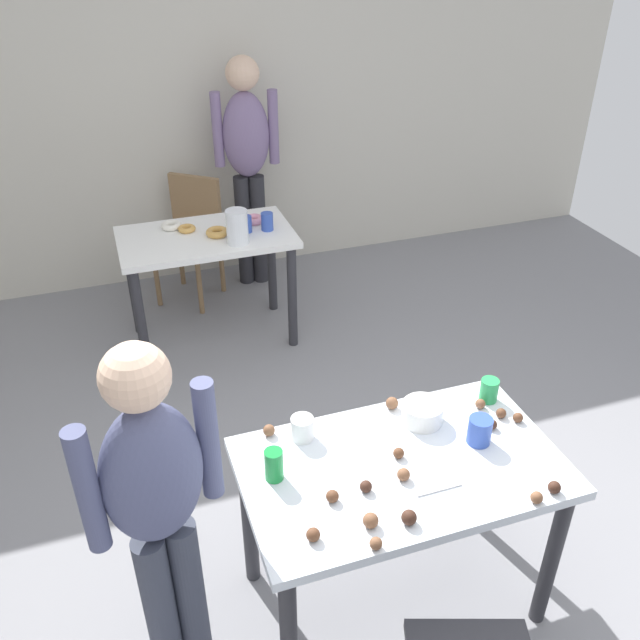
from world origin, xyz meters
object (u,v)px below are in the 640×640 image
object	(u,v)px
mixing_bowl	(422,413)
chair_far_table	(191,231)
dining_table_near	(400,486)
dining_table_far	(208,253)
person_girl_near	(158,504)
soda_can	(274,465)
pitcher_far	(237,227)
person_adult_far	(247,153)

from	to	relation	value
mixing_bowl	chair_far_table	bearing A→B (deg)	100.18
dining_table_near	dining_table_far	bearing A→B (deg)	97.74
person_girl_near	chair_far_table	bearing A→B (deg)	79.08
soda_can	person_girl_near	bearing A→B (deg)	-163.77
pitcher_far	mixing_bowl	bearing A→B (deg)	-80.34
soda_can	dining_table_near	bearing A→B (deg)	-10.02
dining_table_far	chair_far_table	size ratio (longest dim) A/B	1.22
dining_table_near	dining_table_far	xyz separation A→B (m)	(-0.30, 2.20, -0.02)
chair_far_table	person_adult_far	world-z (taller)	person_adult_far
chair_far_table	person_girl_near	bearing A→B (deg)	-100.92
dining_table_far	mixing_bowl	world-z (taller)	mixing_bowl
dining_table_far	mixing_bowl	distance (m)	2.07
chair_far_table	soda_can	size ratio (longest dim) A/B	7.13
dining_table_far	pitcher_far	xyz separation A→B (m)	(0.16, -0.18, 0.23)
dining_table_near	dining_table_far	size ratio (longest dim) A/B	1.10
mixing_bowl	soda_can	xyz separation A→B (m)	(-0.63, -0.11, 0.02)
dining_table_near	soda_can	distance (m)	0.49
chair_far_table	person_girl_near	world-z (taller)	person_girl_near
dining_table_near	chair_far_table	size ratio (longest dim) A/B	1.33
chair_far_table	pitcher_far	distance (m)	0.92
chair_far_table	pitcher_far	world-z (taller)	pitcher_far
person_adult_far	pitcher_far	size ratio (longest dim) A/B	7.96
person_girl_near	soda_can	world-z (taller)	person_girl_near
chair_far_table	pitcher_far	xyz separation A→B (m)	(0.17, -0.83, 0.36)
dining_table_far	chair_far_table	world-z (taller)	chair_far_table
chair_far_table	person_girl_near	size ratio (longest dim) A/B	0.59
dining_table_far	mixing_bowl	bearing A→B (deg)	-76.81
person_girl_near	pitcher_far	distance (m)	2.17
dining_table_far	dining_table_near	bearing A→B (deg)	-82.26
dining_table_far	person_adult_far	world-z (taller)	person_adult_far
dining_table_far	soda_can	world-z (taller)	soda_can
chair_far_table	dining_table_far	bearing A→B (deg)	-89.46
dining_table_near	mixing_bowl	world-z (taller)	mixing_bowl
dining_table_far	person_adult_far	size ratio (longest dim) A/B	0.64
dining_table_far	mixing_bowl	xyz separation A→B (m)	(0.47, -2.01, 0.17)
soda_can	dining_table_far	bearing A→B (deg)	85.79
person_girl_near	soda_can	distance (m)	0.43
person_adult_far	soda_can	distance (m)	2.88
mixing_bowl	soda_can	size ratio (longest dim) A/B	1.31
person_adult_far	pitcher_far	bearing A→B (deg)	-107.76
mixing_bowl	person_girl_near	bearing A→B (deg)	-167.60
dining_table_far	person_adult_far	bearing A→B (deg)	57.65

